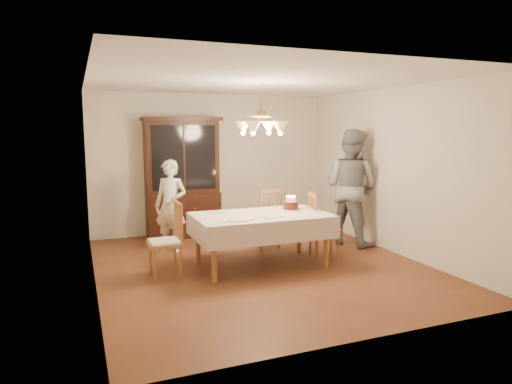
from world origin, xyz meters
name	(u,v)px	position (x,y,z in m)	size (l,w,h in m)	color
ground	(261,266)	(0.00, 0.00, 0.00)	(5.00, 5.00, 0.00)	#532917
room_shell	(261,156)	(0.00, 0.00, 1.58)	(5.00, 5.00, 5.00)	white
dining_table	(261,219)	(0.00, 0.00, 0.68)	(1.90, 1.10, 0.76)	brown
china_hutch	(183,180)	(-0.62, 2.25, 1.04)	(1.38, 0.54, 2.16)	black
chair_far_side	(264,222)	(0.42, 0.91, 0.44)	(0.53, 0.52, 1.00)	brown
chair_left_end	(165,243)	(-1.36, 0.03, 0.45)	(0.42, 0.44, 1.00)	brown
chair_right_end	(324,229)	(1.05, 0.05, 0.44)	(0.51, 0.53, 1.00)	brown
elderly_woman	(171,206)	(-1.03, 1.29, 0.74)	(0.54, 0.35, 1.48)	white
adult_in_grey	(351,187)	(1.90, 0.64, 0.98)	(0.95, 0.74, 1.95)	slate
birthday_cake	(291,206)	(0.53, 0.13, 0.82)	(0.30, 0.30, 0.21)	white
place_setting_near_left	(238,220)	(-0.46, -0.31, 0.77)	(0.40, 0.25, 0.02)	white
place_setting_near_right	(270,216)	(0.04, -0.23, 0.77)	(0.39, 0.24, 0.02)	white
place_setting_far_left	(225,212)	(-0.43, 0.35, 0.77)	(0.41, 0.26, 0.02)	white
chandelier	(261,127)	(0.00, 0.00, 1.98)	(0.62, 0.62, 0.73)	#BF8C3F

